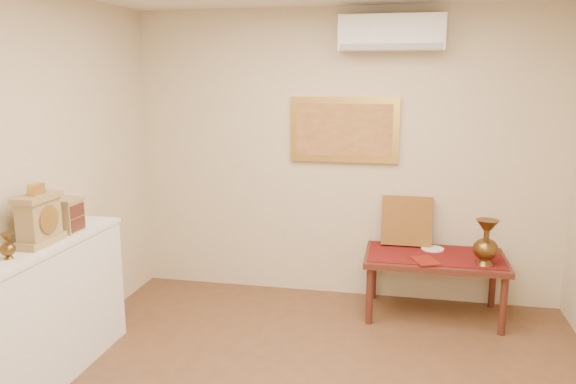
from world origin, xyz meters
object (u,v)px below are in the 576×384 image
(display_ledge, at_px, (23,327))
(low_table, at_px, (435,263))
(wooden_chest, at_px, (68,215))
(brass_urn_tall, at_px, (486,237))
(mantel_clock, at_px, (39,219))

(display_ledge, bearing_deg, low_table, 35.10)
(display_ledge, distance_m, wooden_chest, 0.83)
(brass_urn_tall, bearing_deg, wooden_chest, -159.40)
(wooden_chest, relative_size, low_table, 0.20)
(brass_urn_tall, height_order, low_table, brass_urn_tall)
(mantel_clock, bearing_deg, display_ledge, -95.62)
(brass_urn_tall, height_order, display_ledge, brass_urn_tall)
(mantel_clock, bearing_deg, low_table, 31.86)
(mantel_clock, relative_size, wooden_chest, 1.68)
(display_ledge, bearing_deg, brass_urn_tall, 28.99)
(display_ledge, bearing_deg, wooden_chest, 87.51)
(brass_urn_tall, relative_size, mantel_clock, 1.13)
(brass_urn_tall, relative_size, wooden_chest, 1.90)
(brass_urn_tall, xyz_separation_m, low_table, (-0.39, 0.18, -0.30))
(brass_urn_tall, distance_m, low_table, 0.53)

